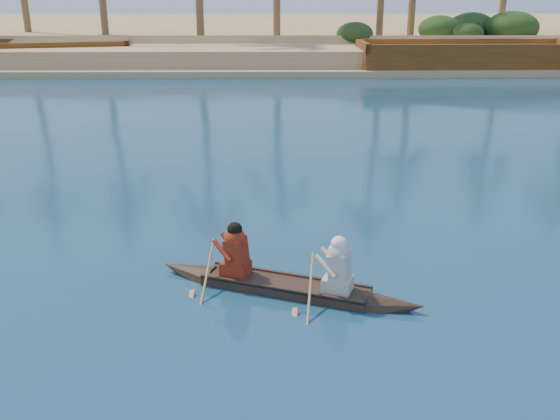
{
  "coord_description": "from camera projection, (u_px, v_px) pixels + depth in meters",
  "views": [
    {
      "loc": [
        -5.4,
        -11.46,
        4.62
      ],
      "look_at": [
        -5.3,
        -1.22,
        0.94
      ],
      "focal_mm": 40.0,
      "sensor_mm": 36.0,
      "label": 1
    }
  ],
  "objects": [
    {
      "name": "ground",
      "position": [
        545.0,
        233.0,
        12.4
      ],
      "size": [
        160.0,
        160.0,
        0.0
      ],
      "primitive_type": "plane",
      "color": "#0C394C",
      "rests_on": "ground"
    },
    {
      "name": "sandy_embankment",
      "position": [
        333.0,
        34.0,
        56.34
      ],
      "size": [
        150.0,
        51.0,
        1.5
      ],
      "color": "tan",
      "rests_on": "ground"
    },
    {
      "name": "shrub_cluster",
      "position": [
        354.0,
        41.0,
        41.63
      ],
      "size": [
        100.0,
        6.0,
        2.4
      ],
      "primitive_type": null,
      "color": "black",
      "rests_on": "ground"
    },
    {
      "name": "canoe",
      "position": [
        285.0,
        278.0,
        9.95
      ],
      "size": [
        4.37,
        2.13,
        1.23
      ],
      "rotation": [
        0.0,
        0.0,
        -0.36
      ],
      "color": "#37271E",
      "rests_on": "ground"
    },
    {
      "name": "barge_left",
      "position": [
        34.0,
        56.0,
        37.39
      ],
      "size": [
        11.77,
        6.11,
        1.87
      ],
      "rotation": [
        0.0,
        0.0,
        0.22
      ],
      "color": "brown",
      "rests_on": "ground"
    },
    {
      "name": "barge_mid",
      "position": [
        466.0,
        60.0,
        35.27
      ],
      "size": [
        12.17,
        4.22,
        2.02
      ],
      "rotation": [
        0.0,
        0.0,
        0.02
      ],
      "color": "brown",
      "rests_on": "ground"
    }
  ]
}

